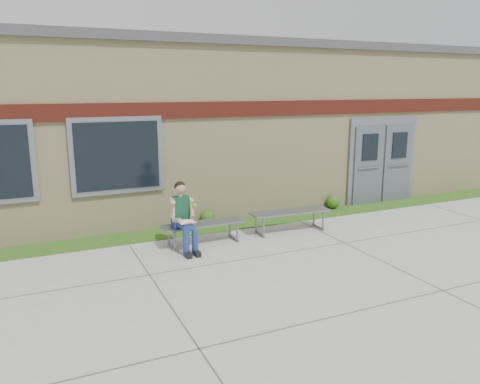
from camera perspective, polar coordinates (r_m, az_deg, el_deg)
name	(u,v)px	position (r m, az deg, el deg)	size (l,w,h in m)	color
ground	(317,258)	(8.82, 9.32, -7.98)	(80.00, 80.00, 0.00)	#9E9E99
grass_strip	(255,222)	(10.95, 1.78, -3.65)	(16.00, 0.80, 0.02)	#2C5216
school_building	(203,122)	(13.67, -4.50, 8.50)	(16.20, 6.22, 4.20)	beige
bench_left	(203,228)	(9.42, -4.48, -4.36)	(1.67, 0.50, 0.43)	slate
bench_right	(290,216)	(10.24, 6.11, -2.87)	(1.81, 0.61, 0.46)	slate
girl	(183,216)	(8.99, -6.91, -2.89)	(0.49, 0.81, 1.33)	navy
shrub_mid	(208,217)	(10.72, -3.96, -3.05)	(0.34, 0.34, 0.34)	#2C5216
shrub_east	(333,202)	(12.31, 11.26, -1.17)	(0.35, 0.35, 0.35)	#2C5216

